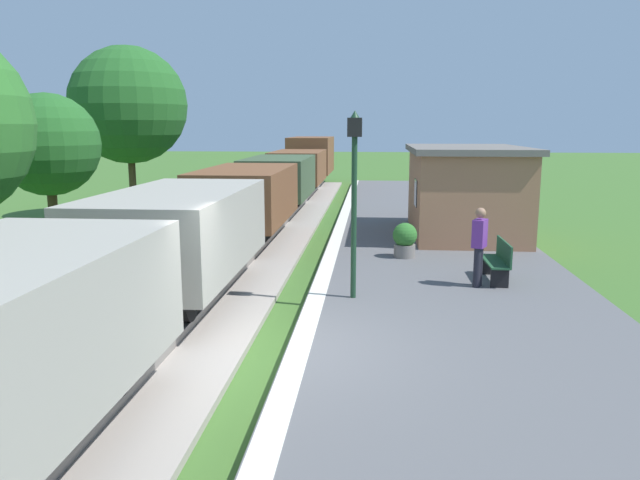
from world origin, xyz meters
TOP-DOWN VIEW (x-y plane):
  - ground_plane at (0.00, 0.00)m, footprint 160.00×160.00m
  - platform_slab at (3.20, 0.00)m, footprint 6.00×60.00m
  - platform_edge_stripe at (0.40, 0.00)m, footprint 0.36×60.00m
  - track_ballast at (-2.40, 0.00)m, footprint 3.80×60.00m
  - rail_near at (-1.68, 0.00)m, footprint 0.07×60.00m
  - rail_far at (-3.12, 0.00)m, footprint 0.07×60.00m
  - freight_train at (-2.40, 13.62)m, footprint 2.50×39.20m
  - station_hut at (4.40, 10.68)m, footprint 3.50×5.80m
  - bench_near_hut at (4.30, 4.61)m, footprint 0.42×1.50m
  - person_waiting at (3.78, 4.09)m, footprint 0.38×0.45m
  - potted_planter at (2.36, 6.95)m, footprint 0.64×0.64m
  - lamp_post_near at (1.14, 2.98)m, footprint 0.28×0.28m
  - tree_trackside_far at (-7.97, 8.30)m, footprint 2.99×2.99m
  - tree_field_left at (-8.12, 14.80)m, footprint 4.56×4.56m

SIDE VIEW (x-z plane):
  - ground_plane at x=0.00m, z-range 0.00..0.00m
  - track_ballast at x=-2.40m, z-range 0.00..0.12m
  - platform_slab at x=3.20m, z-range 0.00..0.25m
  - rail_near at x=-1.68m, z-range 0.12..0.26m
  - rail_far at x=-3.12m, z-range 0.12..0.26m
  - platform_edge_stripe at x=0.40m, z-range 0.25..0.26m
  - bench_near_hut at x=4.30m, z-range 0.27..1.18m
  - potted_planter at x=2.36m, z-range 0.26..1.18m
  - person_waiting at x=3.78m, z-range 0.33..2.04m
  - freight_train at x=-2.40m, z-range 0.09..2.81m
  - station_hut at x=4.40m, z-range 0.26..3.04m
  - lamp_post_near at x=1.14m, z-range 0.95..4.65m
  - tree_trackside_far at x=-7.97m, z-range 0.80..5.42m
  - tree_field_left at x=-8.12m, z-range 1.08..7.83m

